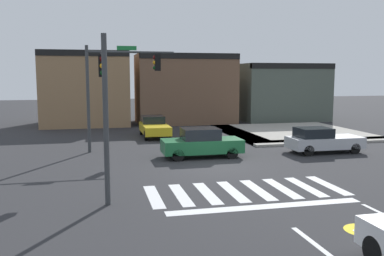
{
  "coord_description": "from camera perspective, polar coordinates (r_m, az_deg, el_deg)",
  "views": [
    {
      "loc": [
        -5.42,
        -19.09,
        4.34
      ],
      "look_at": [
        -0.69,
        1.55,
        1.67
      ],
      "focal_mm": 39.12,
      "sensor_mm": 36.0,
      "label": 1
    }
  ],
  "objects": [
    {
      "name": "ground_plane",
      "position": [
        20.32,
        2.89,
        -5.17
      ],
      "size": [
        120.0,
        120.0,
        0.0
      ],
      "primitive_type": "plane",
      "color": "#2B2B2D"
    },
    {
      "name": "crosswalk_near",
      "position": [
        16.16,
        7.27,
        -8.45
      ],
      "size": [
        7.44,
        2.94,
        0.01
      ],
      "color": "silver",
      "rests_on": "ground_plane"
    },
    {
      "name": "bike_detector_marking",
      "position": [
        13.08,
        22.37,
        -12.75
      ],
      "size": [
        1.1,
        1.1,
        0.01
      ],
      "color": "yellow",
      "rests_on": "ground_plane"
    },
    {
      "name": "curb_corner_northeast",
      "position": [
        32.01,
        12.98,
        -0.66
      ],
      "size": [
        10.0,
        10.6,
        0.15
      ],
      "color": "#9E998E",
      "rests_on": "ground_plane"
    },
    {
      "name": "storefront_row",
      "position": [
        38.74,
        -1.99,
        5.28
      ],
      "size": [
        26.21,
        6.84,
        6.39
      ],
      "color": "#93704C",
      "rests_on": "ground_plane"
    },
    {
      "name": "traffic_signal_southwest",
      "position": [
        16.03,
        -11.94,
        5.78
      ],
      "size": [
        0.32,
        5.41,
        5.69
      ],
      "rotation": [
        0.0,
        0.0,
        1.57
      ],
      "color": "#383A3D",
      "rests_on": "ground_plane"
    },
    {
      "name": "traffic_signal_northwest",
      "position": [
        24.14,
        -9.94,
        6.71
      ],
      "size": [
        4.98,
        0.32,
        6.0
      ],
      "color": "#383A3D",
      "rests_on": "ground_plane"
    },
    {
      "name": "car_yellow",
      "position": [
        29.98,
        -5.17,
        0.21
      ],
      "size": [
        1.79,
        4.18,
        1.41
      ],
      "rotation": [
        0.0,
        0.0,
        -1.57
      ],
      "color": "gold",
      "rests_on": "ground_plane"
    },
    {
      "name": "car_silver",
      "position": [
        24.69,
        17.32,
        -1.61
      ],
      "size": [
        4.16,
        1.74,
        1.44
      ],
      "color": "#B7BABF",
      "rests_on": "ground_plane"
    },
    {
      "name": "car_green",
      "position": [
        22.26,
        1.29,
        -2.06
      ],
      "size": [
        4.24,
        1.75,
        1.57
      ],
      "color": "#1E6638",
      "rests_on": "ground_plane"
    }
  ]
}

